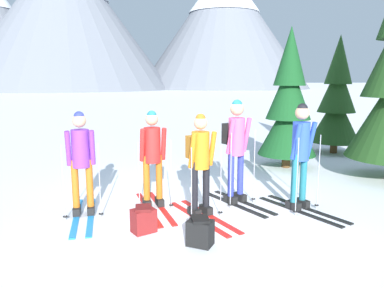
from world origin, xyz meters
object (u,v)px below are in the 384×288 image
(skier_in_pink, at_px, (236,145))
(pine_tree_near, at_px, (337,100))
(pine_tree_far, at_px, (288,105))
(backpack_on_snow_front, at_px, (144,220))
(skier_in_red, at_px, (152,154))
(skier_in_blue, at_px, (301,152))
(skier_in_purple, at_px, (81,158))
(skier_in_orange, at_px, (200,160))
(backpack_on_snow_beside, at_px, (200,232))

(skier_in_pink, height_order, pine_tree_near, pine_tree_near)
(pine_tree_far, relative_size, backpack_on_snow_front, 8.66)
(skier_in_red, xyz_separation_m, pine_tree_far, (3.37, 2.45, 0.63))
(skier_in_blue, height_order, backpack_on_snow_front, skier_in_blue)
(skier_in_purple, xyz_separation_m, skier_in_red, (1.12, 0.24, -0.02))
(skier_in_orange, distance_m, backpack_on_snow_beside, 1.31)
(skier_in_red, relative_size, skier_in_orange, 1.05)
(skier_in_red, xyz_separation_m, backpack_on_snow_front, (-0.17, -1.07, -0.74))
(skier_in_pink, distance_m, backpack_on_snow_front, 2.14)
(skier_in_purple, relative_size, skier_in_orange, 1.03)
(skier_in_red, relative_size, pine_tree_near, 0.52)
(pine_tree_near, height_order, backpack_on_snow_front, pine_tree_near)
(skier_in_pink, xyz_separation_m, pine_tree_near, (4.03, 3.98, 0.52))
(skier_in_orange, bearing_deg, pine_tree_far, 48.42)
(skier_in_purple, height_order, pine_tree_far, pine_tree_far)
(skier_in_orange, bearing_deg, backpack_on_snow_beside, -98.82)
(skier_in_purple, height_order, skier_in_blue, skier_in_blue)
(skier_in_pink, xyz_separation_m, pine_tree_far, (1.92, 2.42, 0.51))
(skier_in_pink, relative_size, pine_tree_far, 0.54)
(skier_in_purple, relative_size, pine_tree_near, 0.51)
(pine_tree_near, bearing_deg, skier_in_pink, -135.34)
(skier_in_orange, bearing_deg, skier_in_pink, 37.78)
(skier_in_pink, xyz_separation_m, backpack_on_snow_front, (-1.62, -1.10, -0.86))
(skier_in_blue, xyz_separation_m, pine_tree_near, (3.06, 4.47, 0.58))
(skier_in_red, height_order, backpack_on_snow_front, skier_in_red)
(skier_in_red, distance_m, pine_tree_near, 6.82)
(skier_in_purple, distance_m, skier_in_orange, 1.88)
(pine_tree_near, distance_m, backpack_on_snow_beside, 7.59)
(skier_in_purple, bearing_deg, backpack_on_snow_beside, -39.12)
(skier_in_red, height_order, skier_in_orange, skier_in_red)
(skier_in_purple, relative_size, skier_in_blue, 0.97)
(skier_in_purple, xyz_separation_m, skier_in_blue, (3.55, -0.22, 0.05))
(pine_tree_far, height_order, backpack_on_snow_front, pine_tree_far)
(backpack_on_snow_beside, bearing_deg, pine_tree_near, 48.82)
(skier_in_red, xyz_separation_m, skier_in_blue, (2.42, -0.46, 0.06))
(skier_in_red, height_order, backpack_on_snow_beside, skier_in_red)
(skier_in_purple, height_order, backpack_on_snow_beside, skier_in_purple)
(skier_in_pink, height_order, pine_tree_far, pine_tree_far)
(skier_in_red, distance_m, backpack_on_snow_front, 1.31)
(pine_tree_far, bearing_deg, backpack_on_snow_front, -135.17)
(skier_in_purple, bearing_deg, skier_in_orange, -8.92)
(skier_in_pink, xyz_separation_m, backpack_on_snow_beside, (-0.89, -1.64, -0.86))
(pine_tree_far, distance_m, backpack_on_snow_front, 5.18)
(skier_in_blue, xyz_separation_m, backpack_on_snow_beside, (-1.86, -1.15, -0.80))
(backpack_on_snow_front, relative_size, backpack_on_snow_beside, 0.99)
(skier_in_red, distance_m, skier_in_blue, 2.47)
(pine_tree_far, bearing_deg, skier_in_orange, -131.58)
(skier_in_purple, xyz_separation_m, pine_tree_near, (6.60, 4.25, 0.63))
(pine_tree_near, xyz_separation_m, pine_tree_far, (-2.11, -1.56, -0.01))
(skier_in_pink, relative_size, pine_tree_near, 0.53)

